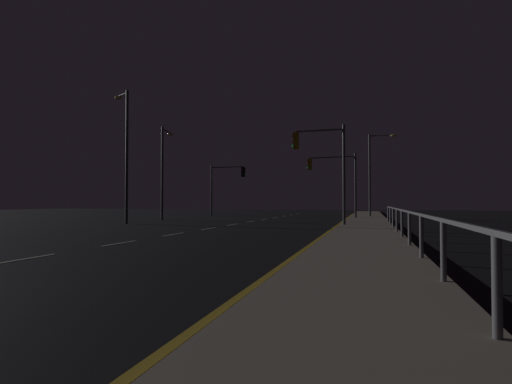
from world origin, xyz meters
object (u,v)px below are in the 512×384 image
(street_lamp_mid_block, at_px, (374,166))
(street_lamp_median, at_px, (125,146))
(traffic_light_far_left, at_px, (226,180))
(traffic_light_far_center, at_px, (322,156))
(street_lamp_across_street, at_px, (164,164))
(traffic_light_mid_left, at_px, (333,173))

(street_lamp_mid_block, distance_m, street_lamp_median, 21.42)
(traffic_light_far_left, xyz_separation_m, street_lamp_median, (-1.50, -15.32, 1.40))
(traffic_light_far_center, distance_m, street_lamp_median, 12.40)
(traffic_light_far_center, xyz_separation_m, street_lamp_across_street, (-12.75, 5.91, 0.37))
(street_lamp_mid_block, height_order, street_lamp_median, street_lamp_median)
(traffic_light_far_left, relative_size, street_lamp_mid_block, 0.70)
(traffic_light_far_center, xyz_separation_m, street_lamp_median, (-12.37, -0.05, 0.98))
(street_lamp_across_street, xyz_separation_m, street_lamp_median, (0.38, -5.96, 0.62))
(traffic_light_far_left, height_order, traffic_light_mid_left, traffic_light_mid_left)
(traffic_light_mid_left, distance_m, street_lamp_across_street, 13.56)
(traffic_light_far_left, bearing_deg, traffic_light_mid_left, -21.46)
(traffic_light_far_center, xyz_separation_m, traffic_light_far_left, (-10.87, 15.27, -0.41))
(traffic_light_far_center, bearing_deg, street_lamp_across_street, 155.14)
(traffic_light_far_center, xyz_separation_m, street_lamp_mid_block, (3.00, 14.87, 0.57))
(traffic_light_far_left, relative_size, street_lamp_median, 0.60)
(street_lamp_median, bearing_deg, traffic_light_mid_left, 42.57)
(traffic_light_far_left, bearing_deg, street_lamp_median, -95.59)
(traffic_light_far_left, distance_m, street_lamp_median, 15.46)
(traffic_light_mid_left, distance_m, street_lamp_median, 16.51)
(traffic_light_far_center, height_order, street_lamp_across_street, street_lamp_across_street)
(street_lamp_mid_block, xyz_separation_m, street_lamp_across_street, (-15.75, -8.96, -0.20))
(traffic_light_far_center, distance_m, traffic_light_far_left, 18.75)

